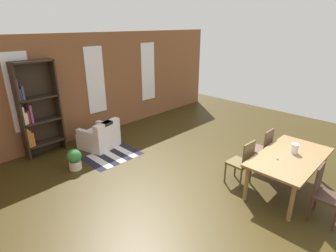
{
  "coord_description": "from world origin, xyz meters",
  "views": [
    {
      "loc": [
        -3.87,
        -2.18,
        3.04
      ],
      "look_at": [
        0.15,
        1.73,
        0.87
      ],
      "focal_mm": 28.57,
      "sensor_mm": 36.0,
      "label": 1
    }
  ],
  "objects": [
    {
      "name": "ground_plane",
      "position": [
        0.0,
        0.0,
        0.0
      ],
      "size": [
        11.44,
        11.44,
        0.0
      ],
      "primitive_type": "plane",
      "color": "#362A0F"
    },
    {
      "name": "back_wall_brick",
      "position": [
        0.0,
        4.46,
        1.41
      ],
      "size": [
        9.34,
        0.12,
        2.81
      ],
      "primitive_type": "cube",
      "color": "brown",
      "rests_on": "ground"
    },
    {
      "name": "window_pane_0",
      "position": [
        -1.95,
        4.39,
        1.55
      ],
      "size": [
        0.55,
        0.02,
        1.83
      ],
      "primitive_type": "cube",
      "color": "white"
    },
    {
      "name": "window_pane_1",
      "position": [
        0.0,
        4.39,
        1.55
      ],
      "size": [
        0.55,
        0.02,
        1.83
      ],
      "primitive_type": "cube",
      "color": "white"
    },
    {
      "name": "window_pane_2",
      "position": [
        1.95,
        4.39,
        1.55
      ],
      "size": [
        0.55,
        0.02,
        1.83
      ],
      "primitive_type": "cube",
      "color": "white"
    },
    {
      "name": "dining_table",
      "position": [
        0.88,
        -0.73,
        0.66
      ],
      "size": [
        1.86,
        1.0,
        0.74
      ],
      "color": "olive",
      "rests_on": "ground"
    },
    {
      "name": "vase_on_table",
      "position": [
        1.04,
        -0.73,
        0.83
      ],
      "size": [
        0.13,
        0.13,
        0.19
      ],
      "primitive_type": "cylinder",
      "color": "silver",
      "rests_on": "dining_table"
    },
    {
      "name": "tealight_candle_0",
      "position": [
        0.58,
        -0.61,
        0.75
      ],
      "size": [
        0.04,
        0.04,
        0.03
      ],
      "primitive_type": "cylinder",
      "color": "silver",
      "rests_on": "dining_table"
    },
    {
      "name": "dining_chair_far_right",
      "position": [
        1.3,
        -0.0,
        0.51
      ],
      "size": [
        0.4,
        0.4,
        0.95
      ],
      "color": "brown",
      "rests_on": "ground"
    },
    {
      "name": "dining_chair_near_left",
      "position": [
        0.46,
        -1.45,
        0.51
      ],
      "size": [
        0.41,
        0.41,
        0.95
      ],
      "color": "#422D24",
      "rests_on": "ground"
    },
    {
      "name": "dining_chair_far_left",
      "position": [
        0.46,
        -0.0,
        0.51
      ],
      "size": [
        0.42,
        0.42,
        0.95
      ],
      "color": "brown",
      "rests_on": "ground"
    },
    {
      "name": "bookshelf_tall",
      "position": [
        -1.74,
        4.21,
        1.12
      ],
      "size": [
        0.92,
        0.31,
        2.27
      ],
      "color": "#2D2319",
      "rests_on": "ground"
    },
    {
      "name": "armchair_white",
      "position": [
        -0.56,
        3.5,
        0.28
      ],
      "size": [
        0.97,
        0.97,
        0.75
      ],
      "color": "white",
      "rests_on": "ground"
    },
    {
      "name": "potted_plant_by_shelf",
      "position": [
        -1.57,
        2.93,
        0.25
      ],
      "size": [
        0.32,
        0.32,
        0.48
      ],
      "color": "silver",
      "rests_on": "ground"
    },
    {
      "name": "striped_rug",
      "position": [
        -0.64,
        2.86,
        0.0
      ],
      "size": [
        1.27,
        0.91,
        0.01
      ],
      "color": "#1E1E33",
      "rests_on": "ground"
    }
  ]
}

